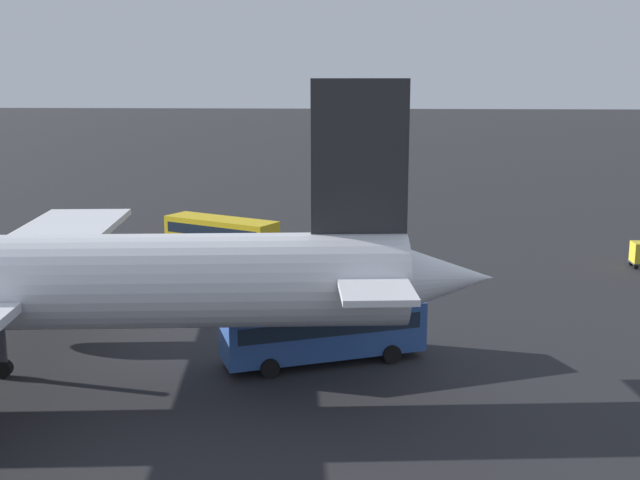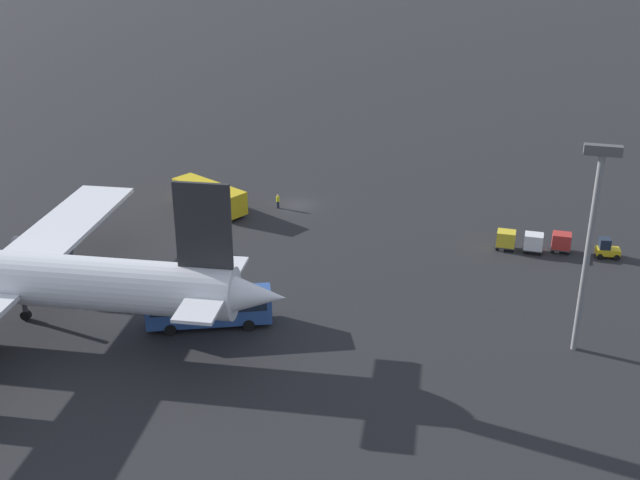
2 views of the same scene
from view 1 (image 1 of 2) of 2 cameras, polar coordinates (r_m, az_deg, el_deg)
The scene contains 4 objects.
ground_plane at distance 72.22m, azimuth 1.09°, elevation -0.44°, with size 600.00×600.00×0.00m, color #232326.
shuttle_bus_near at distance 68.80m, azimuth -7.04°, elevation 0.48°, with size 10.37×7.22×3.17m.
shuttle_bus_far at distance 43.09m, azimuth 0.26°, elevation -6.25°, with size 11.12×6.64×3.13m.
worker_person at distance 70.67m, azimuth -0.54°, elevation 0.02°, with size 0.38×0.38×1.74m.
Camera 1 is at (-3.04, 70.55, 15.13)m, focal length 45.00 mm.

